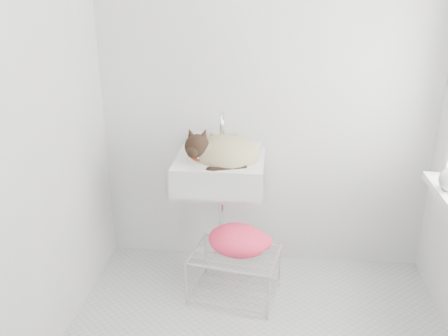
# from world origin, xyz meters

# --- Properties ---
(back_wall) EXTENTS (2.20, 0.02, 2.50)m
(back_wall) POSITION_xyz_m (0.00, 1.00, 1.25)
(back_wall) COLOR white
(back_wall) RESTS_ON ground
(left_wall) EXTENTS (0.02, 2.00, 2.50)m
(left_wall) POSITION_xyz_m (-1.10, 0.00, 1.25)
(left_wall) COLOR white
(left_wall) RESTS_ON ground
(sink) EXTENTS (0.56, 0.49, 0.22)m
(sink) POSITION_xyz_m (-0.28, 0.74, 0.85)
(sink) COLOR white
(sink) RESTS_ON back_wall
(faucet) EXTENTS (0.20, 0.14, 0.20)m
(faucet) POSITION_xyz_m (-0.28, 0.92, 0.99)
(faucet) COLOR silver
(faucet) RESTS_ON sink
(cat) EXTENTS (0.46, 0.38, 0.28)m
(cat) POSITION_xyz_m (-0.26, 0.72, 0.89)
(cat) COLOR tan
(cat) RESTS_ON sink
(wire_rack) EXTENTS (0.58, 0.46, 0.31)m
(wire_rack) POSITION_xyz_m (-0.16, 0.51, 0.15)
(wire_rack) COLOR silver
(wire_rack) RESTS_ON floor
(towel) EXTENTS (0.46, 0.39, 0.16)m
(towel) POSITION_xyz_m (-0.14, 0.53, 0.34)
(towel) COLOR #F55522
(towel) RESTS_ON wire_rack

